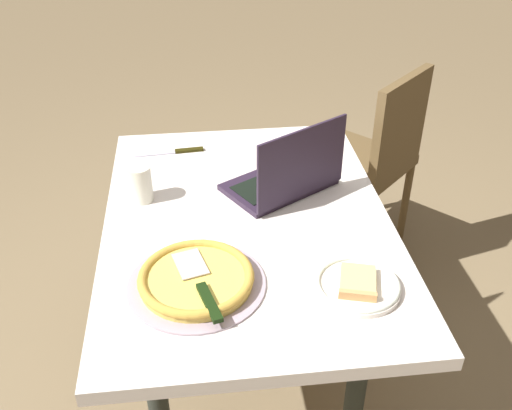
{
  "coord_description": "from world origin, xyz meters",
  "views": [
    {
      "loc": [
        1.38,
        -0.14,
        1.72
      ],
      "look_at": [
        0.01,
        0.02,
        0.8
      ],
      "focal_mm": 41.09,
      "sensor_mm": 36.0,
      "label": 1
    }
  ],
  "objects_px": {
    "dining_table": "(248,246)",
    "pizza_plate": "(357,285)",
    "laptop": "(287,177)",
    "pizza_tray": "(196,279)",
    "drink_cup": "(140,183)",
    "table_knife": "(177,152)",
    "chair_near": "(372,157)"
  },
  "relations": [
    {
      "from": "dining_table",
      "to": "pizza_plate",
      "type": "height_order",
      "value": "pizza_plate"
    },
    {
      "from": "laptop",
      "to": "pizza_tray",
      "type": "distance_m",
      "value": 0.5
    },
    {
      "from": "laptop",
      "to": "drink_cup",
      "type": "distance_m",
      "value": 0.44
    },
    {
      "from": "drink_cup",
      "to": "table_knife",
      "type": "bearing_deg",
      "value": 159.95
    },
    {
      "from": "pizza_plate",
      "to": "chair_near",
      "type": "xyz_separation_m",
      "value": [
        -1.03,
        0.36,
        -0.23
      ]
    },
    {
      "from": "dining_table",
      "to": "pizza_tray",
      "type": "height_order",
      "value": "pizza_tray"
    },
    {
      "from": "pizza_plate",
      "to": "dining_table",
      "type": "bearing_deg",
      "value": -144.33
    },
    {
      "from": "drink_cup",
      "to": "pizza_tray",
      "type": "bearing_deg",
      "value": 20.37
    },
    {
      "from": "pizza_plate",
      "to": "chair_near",
      "type": "distance_m",
      "value": 1.12
    },
    {
      "from": "laptop",
      "to": "drink_cup",
      "type": "relative_size",
      "value": 3.39
    },
    {
      "from": "laptop",
      "to": "pizza_tray",
      "type": "relative_size",
      "value": 1.13
    },
    {
      "from": "drink_cup",
      "to": "dining_table",
      "type": "bearing_deg",
      "value": 65.89
    },
    {
      "from": "table_knife",
      "to": "pizza_tray",
      "type": "bearing_deg",
      "value": 3.89
    },
    {
      "from": "pizza_plate",
      "to": "chair_near",
      "type": "bearing_deg",
      "value": 160.86
    },
    {
      "from": "dining_table",
      "to": "table_knife",
      "type": "distance_m",
      "value": 0.48
    },
    {
      "from": "dining_table",
      "to": "pizza_plate",
      "type": "xyz_separation_m",
      "value": [
        0.33,
        0.24,
        0.11
      ]
    },
    {
      "from": "chair_near",
      "to": "table_knife",
      "type": "bearing_deg",
      "value": -70.81
    },
    {
      "from": "laptop",
      "to": "chair_near",
      "type": "distance_m",
      "value": 0.78
    },
    {
      "from": "pizza_tray",
      "to": "pizza_plate",
      "type": "bearing_deg",
      "value": 81.28
    },
    {
      "from": "pizza_plate",
      "to": "drink_cup",
      "type": "relative_size",
      "value": 1.86
    },
    {
      "from": "table_knife",
      "to": "pizza_plate",
      "type": "bearing_deg",
      "value": 30.28
    },
    {
      "from": "pizza_plate",
      "to": "table_knife",
      "type": "relative_size",
      "value": 0.9
    },
    {
      "from": "dining_table",
      "to": "table_knife",
      "type": "relative_size",
      "value": 4.86
    },
    {
      "from": "laptop",
      "to": "drink_cup",
      "type": "xyz_separation_m",
      "value": [
        -0.01,
        -0.44,
        0.0
      ]
    },
    {
      "from": "pizza_tray",
      "to": "drink_cup",
      "type": "bearing_deg",
      "value": -159.63
    },
    {
      "from": "table_knife",
      "to": "laptop",
      "type": "bearing_deg",
      "value": 49.21
    },
    {
      "from": "pizza_plate",
      "to": "drink_cup",
      "type": "bearing_deg",
      "value": -130.69
    },
    {
      "from": "pizza_tray",
      "to": "drink_cup",
      "type": "xyz_separation_m",
      "value": [
        -0.41,
        -0.15,
        0.04
      ]
    },
    {
      "from": "dining_table",
      "to": "drink_cup",
      "type": "height_order",
      "value": "drink_cup"
    },
    {
      "from": "dining_table",
      "to": "chair_near",
      "type": "bearing_deg",
      "value": 139.66
    },
    {
      "from": "laptop",
      "to": "pizza_tray",
      "type": "height_order",
      "value": "laptop"
    },
    {
      "from": "laptop",
      "to": "pizza_plate",
      "type": "height_order",
      "value": "laptop"
    }
  ]
}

